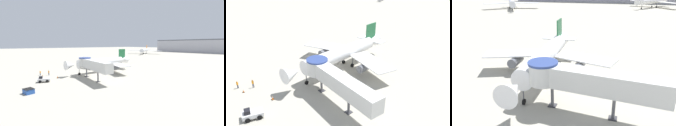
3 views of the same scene
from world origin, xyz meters
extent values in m
plane|color=#A8A393|center=(0.00, 0.00, 0.00)|extent=(800.00, 800.00, 0.00)
cylinder|color=white|center=(0.91, -0.11, 3.87)|extent=(4.37, 21.18, 3.18)
cone|color=white|center=(1.68, -13.63, 3.87)|extent=(3.38, 3.68, 3.18)
cone|color=white|center=(0.26, 11.51, 3.87)|extent=(3.45, 4.95, 3.18)
cube|color=white|center=(-6.32, 1.81, 3.32)|extent=(11.99, 8.37, 0.22)
cube|color=white|center=(7.88, 2.61, 3.32)|extent=(11.87, 7.35, 0.22)
cube|color=#1E6638|center=(0.27, 11.27, 6.74)|extent=(0.45, 3.82, 4.14)
cube|color=white|center=(0.24, 11.74, 4.43)|extent=(7.65, 3.09, 0.18)
cylinder|color=#565960|center=(-5.37, 0.68, 2.19)|extent=(1.96, 3.90, 1.75)
cylinder|color=#565960|center=(7.07, 1.39, 2.19)|extent=(1.96, 3.90, 1.75)
cylinder|color=#4C4C51|center=(1.49, -10.30, 1.37)|extent=(0.18, 0.18, 1.83)
cylinder|color=black|center=(1.49, -10.30, 0.45)|extent=(0.31, 0.91, 0.90)
cylinder|color=#4C4C51|center=(-0.67, 2.44, 1.37)|extent=(0.22, 0.22, 1.83)
cylinder|color=black|center=(-0.67, 2.44, 0.45)|extent=(0.45, 0.92, 0.90)
cylinder|color=#4C4C51|center=(2.19, 2.60, 1.37)|extent=(0.22, 0.22, 1.83)
cylinder|color=black|center=(2.19, 2.60, 0.45)|extent=(0.45, 0.92, 0.90)
cube|color=silver|center=(12.27, -10.25, 4.73)|extent=(16.41, 4.32, 2.80)
cylinder|color=silver|center=(4.20, -9.38, 4.73)|extent=(3.90, 3.90, 2.80)
cylinder|color=navy|center=(4.20, -9.38, 6.28)|extent=(4.10, 4.09, 0.30)
cylinder|color=#56565B|center=(5.49, -9.52, 1.67)|extent=(0.44, 0.44, 3.33)
cube|color=#333338|center=(5.49, -9.52, 0.06)|extent=(1.10, 1.10, 0.12)
cylinder|color=#56565B|center=(13.88, -10.42, 1.67)|extent=(0.44, 0.44, 3.33)
cube|color=#333338|center=(13.88, -10.42, 0.06)|extent=(1.10, 1.10, 0.12)
cube|color=silver|center=(4.20, -22.88, 0.75)|extent=(2.82, 3.77, 0.72)
cube|color=black|center=(3.97, -23.60, 1.44)|extent=(1.37, 1.24, 0.65)
cylinder|color=black|center=(3.00, -23.47, 0.39)|extent=(0.53, 0.83, 0.78)
cylinder|color=black|center=(4.84, -24.05, 0.39)|extent=(0.53, 0.83, 0.78)
cylinder|color=black|center=(3.56, -21.71, 0.39)|extent=(0.53, 0.83, 0.78)
cylinder|color=black|center=(5.40, -22.30, 0.39)|extent=(0.53, 0.83, 0.78)
cube|color=black|center=(1.71, -18.13, 0.02)|extent=(0.48, 0.48, 0.04)
cone|color=orange|center=(1.71, -18.13, 0.42)|extent=(0.33, 0.33, 0.76)
cylinder|color=white|center=(1.71, -18.13, 0.51)|extent=(0.18, 0.18, 0.09)
cube|color=black|center=(-4.46, -21.15, 0.02)|extent=(0.39, 0.39, 0.04)
cone|color=orange|center=(-4.46, -21.15, 0.34)|extent=(0.27, 0.27, 0.61)
cylinder|color=white|center=(-4.46, -21.15, 0.42)|extent=(0.15, 0.15, 0.07)
cylinder|color=#1E2338|center=(-6.69, -21.31, 0.39)|extent=(0.11, 0.11, 0.79)
cylinder|color=#1E2338|center=(-6.82, -21.40, 0.39)|extent=(0.11, 0.11, 0.79)
cube|color=orange|center=(-6.76, -21.36, 1.10)|extent=(0.36, 0.32, 0.62)
sphere|color=tan|center=(-6.76, -21.36, 1.52)|extent=(0.21, 0.21, 0.21)
cylinder|color=#1E2338|center=(-4.90, -19.04, 0.44)|extent=(0.13, 0.13, 0.89)
cylinder|color=#1E2338|center=(-4.87, -18.86, 0.44)|extent=(0.13, 0.13, 0.89)
cube|color=orange|center=(-4.88, -18.95, 1.24)|extent=(0.27, 0.39, 0.70)
sphere|color=tan|center=(-4.88, -18.95, 1.71)|extent=(0.24, 0.24, 0.24)
camera|label=1|loc=(49.94, -33.78, 10.97)|focal=24.00mm
camera|label=2|loc=(34.74, -32.02, 23.44)|focal=35.00mm
camera|label=3|loc=(14.30, -34.92, 16.25)|focal=35.00mm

